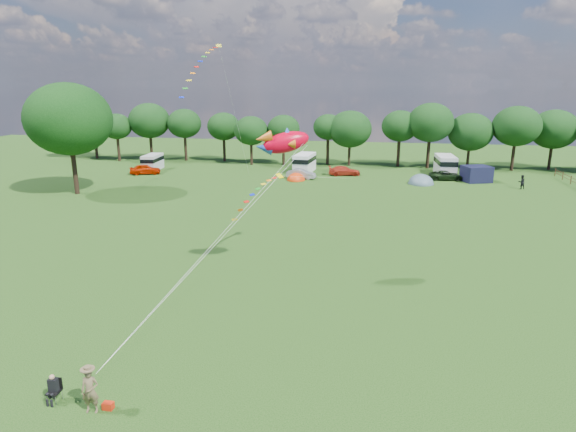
% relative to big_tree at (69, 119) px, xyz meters
% --- Properties ---
extents(ground_plane, '(180.00, 180.00, 0.00)m').
position_rel_big_tree_xyz_m(ground_plane, '(30.00, -28.00, -9.02)').
color(ground_plane, black).
rests_on(ground_plane, ground).
extents(tree_line, '(102.98, 10.98, 10.27)m').
position_rel_big_tree_xyz_m(tree_line, '(35.30, 26.99, -2.67)').
color(tree_line, black).
rests_on(tree_line, ground).
extents(big_tree, '(10.00, 10.00, 13.28)m').
position_rel_big_tree_xyz_m(big_tree, '(0.00, 0.00, 0.00)').
color(big_tree, black).
rests_on(big_tree, ground).
extents(car_a, '(4.88, 3.42, 1.51)m').
position_rel_big_tree_xyz_m(car_a, '(2.19, 13.84, -8.26)').
color(car_a, '#B61F00').
rests_on(car_a, ground).
extents(car_b, '(3.96, 1.75, 1.36)m').
position_rel_big_tree_xyz_m(car_b, '(25.67, 14.52, -8.34)').
color(car_b, gray).
rests_on(car_b, ground).
extents(car_c, '(4.76, 2.69, 1.35)m').
position_rel_big_tree_xyz_m(car_c, '(31.55, 18.31, -8.34)').
color(car_c, red).
rests_on(car_c, ground).
extents(car_d, '(4.85, 2.39, 1.29)m').
position_rel_big_tree_xyz_m(car_d, '(45.88, 17.20, -8.37)').
color(car_d, black).
rests_on(car_d, ground).
extents(campervan_a, '(2.53, 5.07, 2.40)m').
position_rel_big_tree_xyz_m(campervan_a, '(1.59, 17.65, -7.73)').
color(campervan_a, '#BBBCBE').
rests_on(campervan_a, ground).
extents(campervan_c, '(2.97, 5.88, 2.78)m').
position_rel_big_tree_xyz_m(campervan_c, '(25.34, 20.03, -7.52)').
color(campervan_c, white).
rests_on(campervan_c, ground).
extents(campervan_d, '(2.76, 5.96, 2.87)m').
position_rel_big_tree_xyz_m(campervan_d, '(46.23, 21.34, -7.48)').
color(campervan_d, silver).
rests_on(campervan_d, ground).
extents(tent_orange, '(2.59, 2.84, 2.03)m').
position_rel_big_tree_xyz_m(tent_orange, '(25.13, 13.27, -9.00)').
color(tent_orange, red).
rests_on(tent_orange, ground).
extents(tent_greyblue, '(3.50, 3.83, 2.60)m').
position_rel_big_tree_xyz_m(tent_greyblue, '(42.21, 13.79, -9.00)').
color(tent_greyblue, '#485E69').
rests_on(tent_greyblue, ground).
extents(awning_navy, '(4.26, 3.87, 2.18)m').
position_rel_big_tree_xyz_m(awning_navy, '(49.78, 16.63, -7.93)').
color(awning_navy, black).
rests_on(awning_navy, ground).
extents(kite_flyer, '(0.80, 0.60, 1.96)m').
position_rel_big_tree_xyz_m(kite_flyer, '(24.89, -37.06, -8.04)').
color(kite_flyer, brown).
rests_on(kite_flyer, ground).
extents(camp_chair, '(0.55, 0.55, 1.29)m').
position_rel_big_tree_xyz_m(camp_chair, '(22.96, -36.70, -8.25)').
color(camp_chair, '#99999E').
rests_on(camp_chair, ground).
extents(kite_bag, '(0.43, 0.29, 0.31)m').
position_rel_big_tree_xyz_m(kite_bag, '(25.45, -36.79, -8.86)').
color(kite_bag, red).
rests_on(kite_bag, ground).
extents(fish_kite, '(3.76, 2.29, 1.97)m').
position_rel_big_tree_xyz_m(fish_kite, '(29.99, -22.17, 0.43)').
color(fish_kite, '#C5001A').
rests_on(fish_kite, ground).
extents(streamer_kite_a, '(3.35, 5.48, 5.76)m').
position_rel_big_tree_xyz_m(streamer_kite_a, '(17.02, -0.02, 6.33)').
color(streamer_kite_a, gold).
rests_on(streamer_kite_a, ground).
extents(streamer_kite_c, '(3.04, 4.92, 2.77)m').
position_rel_big_tree_xyz_m(streamer_kite_c, '(27.44, -17.10, -3.78)').
color(streamer_kite_c, '#EBD700').
rests_on(streamer_kite_c, ground).
extents(walker_a, '(1.02, 0.81, 1.83)m').
position_rel_big_tree_xyz_m(walker_a, '(54.57, 12.60, -8.10)').
color(walker_a, black).
rests_on(walker_a, ground).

